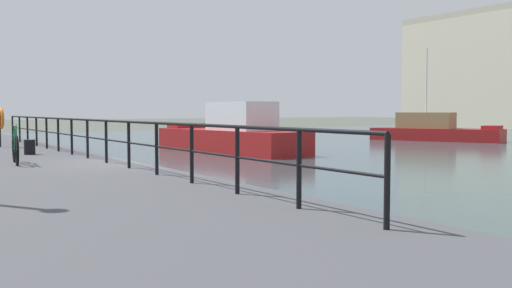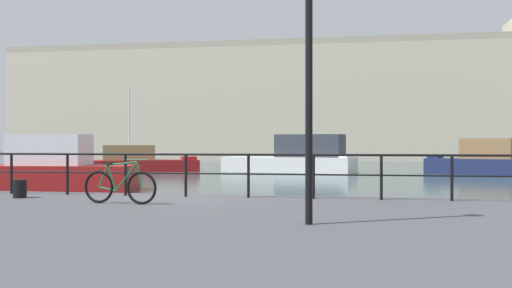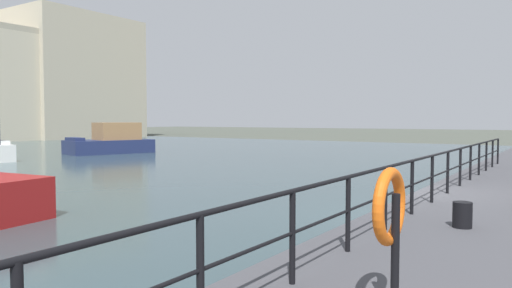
{
  "view_description": "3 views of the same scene",
  "coord_description": "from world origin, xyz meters",
  "views": [
    {
      "loc": [
        13.97,
        -5.3,
        2.01
      ],
      "look_at": [
        -1.81,
        4.87,
        0.91
      ],
      "focal_mm": 40.09,
      "sensor_mm": 36.0,
      "label": 1
    },
    {
      "loc": [
        4.43,
        -15.15,
        2.05
      ],
      "look_at": [
        0.71,
        5.2,
        2.01
      ],
      "focal_mm": 42.27,
      "sensor_mm": 36.0,
      "label": 2
    },
    {
      "loc": [
        -12.56,
        -3.34,
        2.56
      ],
      "look_at": [
        -1.16,
        4.23,
        1.86
      ],
      "focal_mm": 33.6,
      "sensor_mm": 36.0,
      "label": 3
    }
  ],
  "objects": [
    {
      "name": "life_ring_stand",
      "position": [
        -8.1,
        -1.91,
        1.68
      ],
      "size": [
        0.75,
        0.16,
        1.4
      ],
      "color": "black",
      "rests_on": "quay_promenade"
    },
    {
      "name": "mooring_bollard",
      "position": [
        -3.85,
        -1.8,
        0.93
      ],
      "size": [
        0.32,
        0.32,
        0.44
      ],
      "primitive_type": "cylinder",
      "color": "black",
      "rests_on": "quay_promenade"
    },
    {
      "name": "parked_bicycle",
      "position": [
        -0.88,
        -2.71,
        1.1
      ],
      "size": [
        1.77,
        0.26,
        0.98
      ],
      "rotation": [
        0.0,
        0.0,
        -0.11
      ],
      "color": "black",
      "rests_on": "quay_promenade"
    },
    {
      "name": "moored_green_narrowboat",
      "position": [
        -9.66,
        8.54,
        0.85
      ],
      "size": [
        9.3,
        3.59,
        2.41
      ],
      "rotation": [
        0.0,
        0.0,
        3.26
      ],
      "color": "maroon",
      "rests_on": "water_basin"
    },
    {
      "name": "moored_blue_motorboat",
      "position": [
        -11.55,
        25.22,
        0.73
      ],
      "size": [
        8.62,
        5.28,
        6.14
      ],
      "rotation": [
        0.0,
        0.0,
        0.4
      ],
      "color": "maroon",
      "rests_on": "water_basin"
    },
    {
      "name": "ground_plane",
      "position": [
        0.0,
        0.0,
        0.0
      ],
      "size": [
        240.0,
        240.0,
        0.0
      ],
      "primitive_type": "plane",
      "color": "#4C5147"
    },
    {
      "name": "quay_railing",
      "position": [
        -1.57,
        -0.75,
        1.45
      ],
      "size": [
        22.3,
        0.07,
        1.08
      ],
      "color": "black",
      "rests_on": "quay_promenade"
    }
  ]
}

